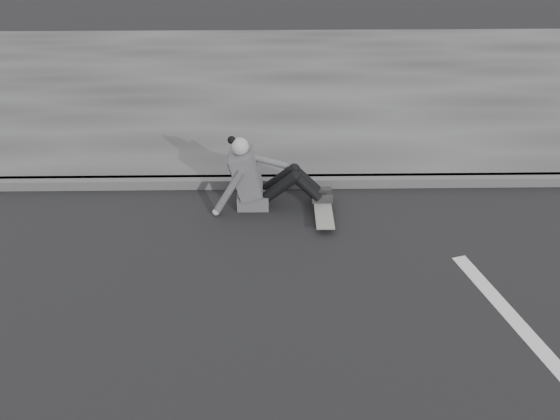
{
  "coord_description": "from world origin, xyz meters",
  "views": [
    {
      "loc": [
        0.12,
        -4.01,
        3.9
      ],
      "look_at": [
        0.2,
        1.26,
        0.5
      ],
      "focal_mm": 40.0,
      "sensor_mm": 36.0,
      "label": 1
    }
  ],
  "objects": [
    {
      "name": "curb",
      "position": [
        0.0,
        2.58,
        0.06
      ],
      "size": [
        24.0,
        0.16,
        0.12
      ],
      "primitive_type": "cube",
      "color": "#4A4A4A",
      "rests_on": "ground"
    },
    {
      "name": "sidewalk",
      "position": [
        0.0,
        5.6,
        0.06
      ],
      "size": [
        24.0,
        6.0,
        0.12
      ],
      "primitive_type": "cube",
      "color": "#3C3C3C",
      "rests_on": "ground"
    },
    {
      "name": "skateboard",
      "position": [
        0.7,
        1.91,
        0.07
      ],
      "size": [
        0.2,
        0.78,
        0.09
      ],
      "color": "#A8A8A2",
      "rests_on": "ground"
    },
    {
      "name": "ground",
      "position": [
        0.0,
        0.0,
        0.0
      ],
      "size": [
        80.0,
        80.0,
        0.0
      ],
      "primitive_type": "plane",
      "color": "black",
      "rests_on": "ground"
    },
    {
      "name": "seated_woman",
      "position": [
        -0.04,
        2.16,
        0.36
      ],
      "size": [
        1.38,
        0.46,
        0.88
      ],
      "color": "#4C4C4E",
      "rests_on": "ground"
    }
  ]
}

